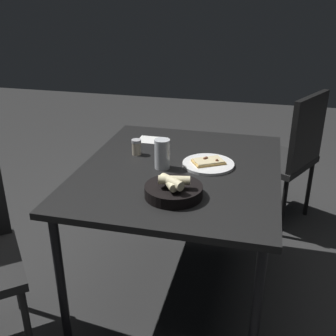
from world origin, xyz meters
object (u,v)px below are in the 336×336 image
object	(u,v)px
pepper_shaker	(137,148)
beer_glass	(162,155)
bread_basket	(174,190)
dining_table	(180,178)
chair_near	(288,151)
pizza_plate	(208,164)

from	to	relation	value
pepper_shaker	beer_glass	bearing A→B (deg)	-37.93
bread_basket	pepper_shaker	bearing A→B (deg)	125.47
dining_table	chair_near	bearing A→B (deg)	56.91
pizza_plate	dining_table	bearing A→B (deg)	-155.27
dining_table	bread_basket	xyz separation A→B (m)	(0.04, -0.30, 0.09)
dining_table	beer_glass	xyz separation A→B (m)	(-0.08, -0.02, 0.12)
pepper_shaker	chair_near	bearing A→B (deg)	42.06
dining_table	pizza_plate	bearing A→B (deg)	24.73
beer_glass	chair_near	size ratio (longest dim) A/B	0.16
pizza_plate	beer_glass	distance (m)	0.23
dining_table	bread_basket	world-z (taller)	bread_basket
bread_basket	chair_near	world-z (taller)	chair_near
bread_basket	beer_glass	size ratio (longest dim) A/B	1.68
dining_table	beer_glass	bearing A→B (deg)	-166.34
beer_glass	bread_basket	bearing A→B (deg)	-66.48
bread_basket	chair_near	size ratio (longest dim) A/B	0.27
bread_basket	pepper_shaker	world-z (taller)	bread_basket
bread_basket	chair_near	distance (m)	1.27
beer_glass	pizza_plate	bearing A→B (deg)	20.60
pizza_plate	beer_glass	xyz separation A→B (m)	(-0.21, -0.08, 0.05)
dining_table	beer_glass	size ratio (longest dim) A/B	7.79
dining_table	chair_near	xyz separation A→B (m)	(0.55, 0.84, -0.13)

